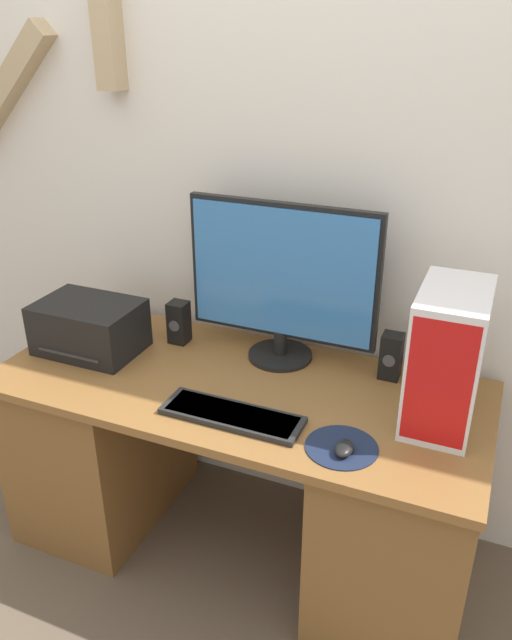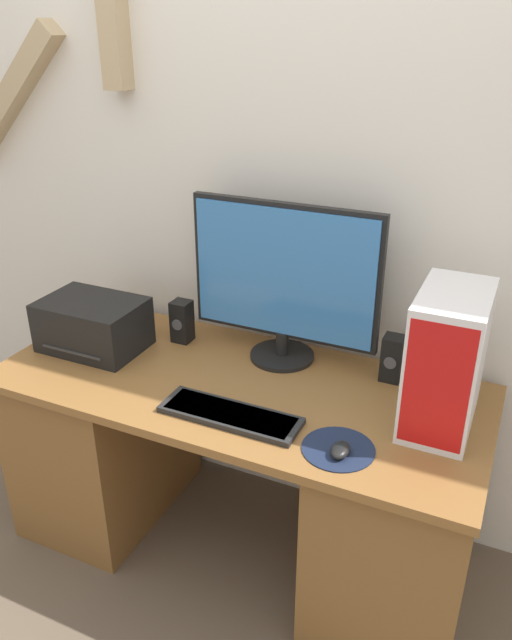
{
  "view_description": "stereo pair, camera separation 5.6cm",
  "coord_description": "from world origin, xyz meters",
  "px_view_note": "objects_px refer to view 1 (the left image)",
  "views": [
    {
      "loc": [
        0.75,
        -1.26,
        1.81
      ],
      "look_at": [
        0.07,
        0.35,
        0.96
      ],
      "focal_mm": 35.0,
      "sensor_mm": 36.0,
      "label": 1
    },
    {
      "loc": [
        0.8,
        -1.23,
        1.81
      ],
      "look_at": [
        0.07,
        0.35,
        0.96
      ],
      "focal_mm": 35.0,
      "sensor_mm": 36.0,
      "label": 2
    }
  ],
  "objects_px": {
    "keyboard": "(232,415)",
    "speaker_left": "(179,322)",
    "mouse": "(344,448)",
    "computer_tower": "(447,358)",
    "printer": "(89,327)",
    "monitor": "(282,278)",
    "speaker_right": "(391,356)"
  },
  "relations": [
    {
      "from": "keyboard",
      "to": "mouse",
      "type": "xyz_separation_m",
      "value": [
        0.36,
        -0.04,
        0.01
      ]
    },
    {
      "from": "monitor",
      "to": "printer",
      "type": "height_order",
      "value": "monitor"
    },
    {
      "from": "keyboard",
      "to": "speaker_left",
      "type": "relative_size",
      "value": 2.75
    },
    {
      "from": "keyboard",
      "to": "printer",
      "type": "xyz_separation_m",
      "value": [
        -0.66,
        0.2,
        0.08
      ]
    },
    {
      "from": "speaker_right",
      "to": "mouse",
      "type": "bearing_deg",
      "value": -93.5
    },
    {
      "from": "computer_tower",
      "to": "monitor",
      "type": "bearing_deg",
      "value": 163.35
    },
    {
      "from": "monitor",
      "to": "mouse",
      "type": "distance_m",
      "value": 0.64
    },
    {
      "from": "mouse",
      "to": "speaker_left",
      "type": "relative_size",
      "value": 0.51
    },
    {
      "from": "printer",
      "to": "mouse",
      "type": "bearing_deg",
      "value": -12.89
    },
    {
      "from": "computer_tower",
      "to": "speaker_left",
      "type": "bearing_deg",
      "value": 172.02
    },
    {
      "from": "mouse",
      "to": "printer",
      "type": "distance_m",
      "value": 1.04
    },
    {
      "from": "monitor",
      "to": "keyboard",
      "type": "xyz_separation_m",
      "value": [
        0.0,
        -0.41,
        -0.29
      ]
    },
    {
      "from": "printer",
      "to": "speaker_left",
      "type": "relative_size",
      "value": 2.27
    },
    {
      "from": "keyboard",
      "to": "speaker_left",
      "type": "bearing_deg",
      "value": 136.0
    },
    {
      "from": "computer_tower",
      "to": "speaker_left",
      "type": "relative_size",
      "value": 2.63
    },
    {
      "from": "printer",
      "to": "speaker_left",
      "type": "height_order",
      "value": "printer"
    },
    {
      "from": "computer_tower",
      "to": "mouse",
      "type": "bearing_deg",
      "value": -127.8
    },
    {
      "from": "printer",
      "to": "speaker_right",
      "type": "relative_size",
      "value": 2.27
    },
    {
      "from": "computer_tower",
      "to": "printer",
      "type": "relative_size",
      "value": 1.16
    },
    {
      "from": "speaker_left",
      "to": "computer_tower",
      "type": "bearing_deg",
      "value": -7.98
    },
    {
      "from": "speaker_left",
      "to": "printer",
      "type": "bearing_deg",
      "value": -145.72
    },
    {
      "from": "keyboard",
      "to": "speaker_right",
      "type": "bearing_deg",
      "value": 47.72
    },
    {
      "from": "monitor",
      "to": "mouse",
      "type": "xyz_separation_m",
      "value": [
        0.36,
        -0.45,
        -0.28
      ]
    },
    {
      "from": "mouse",
      "to": "computer_tower",
      "type": "bearing_deg",
      "value": 52.2
    },
    {
      "from": "monitor",
      "to": "speaker_right",
      "type": "height_order",
      "value": "monitor"
    },
    {
      "from": "mouse",
      "to": "speaker_right",
      "type": "relative_size",
      "value": 0.51
    },
    {
      "from": "printer",
      "to": "monitor",
      "type": "bearing_deg",
      "value": 18.39
    },
    {
      "from": "computer_tower",
      "to": "speaker_right",
      "type": "distance_m",
      "value": 0.29
    },
    {
      "from": "keyboard",
      "to": "speaker_left",
      "type": "distance_m",
      "value": 0.55
    },
    {
      "from": "mouse",
      "to": "computer_tower",
      "type": "height_order",
      "value": "computer_tower"
    },
    {
      "from": "speaker_left",
      "to": "mouse",
      "type": "bearing_deg",
      "value": -28.86
    },
    {
      "from": "computer_tower",
      "to": "printer",
      "type": "height_order",
      "value": "computer_tower"
    }
  ]
}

